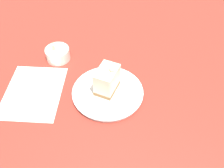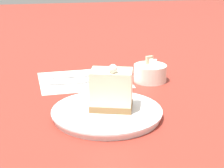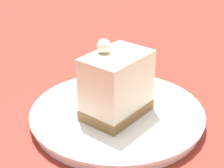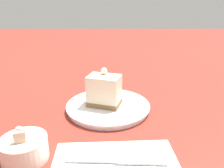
# 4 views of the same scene
# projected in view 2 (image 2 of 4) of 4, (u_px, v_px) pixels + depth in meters

# --- Properties ---
(ground_plane) EXTENTS (4.00, 4.00, 0.00)m
(ground_plane) POSITION_uv_depth(u_px,v_px,m) (113.00, 119.00, 0.78)
(ground_plane) COLOR maroon
(plate) EXTENTS (0.23, 0.23, 0.02)m
(plate) POSITION_uv_depth(u_px,v_px,m) (107.00, 112.00, 0.79)
(plate) COLOR white
(plate) RESTS_ON ground_plane
(cake_slice) EXTENTS (0.08, 0.10, 0.10)m
(cake_slice) POSITION_uv_depth(u_px,v_px,m) (109.00, 90.00, 0.78)
(cake_slice) COLOR olive
(cake_slice) RESTS_ON plate
(napkin) EXTENTS (0.20, 0.25, 0.00)m
(napkin) POSITION_uv_depth(u_px,v_px,m) (84.00, 80.00, 1.02)
(napkin) COLOR white
(napkin) RESTS_ON ground_plane
(fork) EXTENTS (0.02, 0.17, 0.00)m
(fork) POSITION_uv_depth(u_px,v_px,m) (88.00, 76.00, 1.05)
(fork) COLOR #B2B2B7
(fork) RESTS_ON napkin
(knife) EXTENTS (0.02, 0.19, 0.00)m
(knife) POSITION_uv_depth(u_px,v_px,m) (79.00, 82.00, 0.99)
(knife) COLOR #B2B2B7
(knife) RESTS_ON napkin
(sugar_bowl) EXTENTS (0.09, 0.09, 0.07)m
(sugar_bowl) POSITION_uv_depth(u_px,v_px,m) (150.00, 73.00, 1.01)
(sugar_bowl) COLOR silver
(sugar_bowl) RESTS_ON ground_plane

